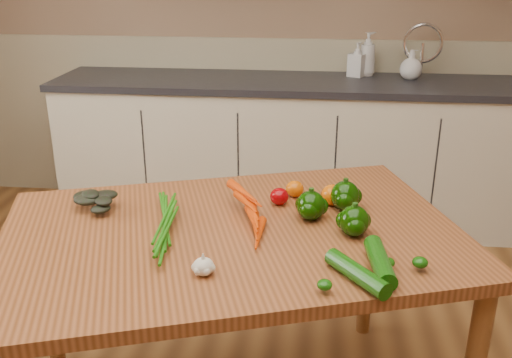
{
  "coord_description": "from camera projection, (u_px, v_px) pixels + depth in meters",
  "views": [
    {
      "loc": [
        0.36,
        -1.2,
        1.6
      ],
      "look_at": [
        0.16,
        0.67,
        0.86
      ],
      "focal_mm": 40.0,
      "sensor_mm": 36.0,
      "label": 1
    }
  ],
  "objects": [
    {
      "name": "zucchini_a",
      "position": [
        380.0,
        262.0,
        1.58
      ],
      "size": [
        0.08,
        0.23,
        0.06
      ],
      "primitive_type": "cylinder",
      "rotation": [
        1.57,
        0.0,
        0.09
      ],
      "color": "#0D4107",
      "rests_on": "table"
    },
    {
      "name": "soap_bottle_a",
      "position": [
        367.0,
        54.0,
        3.47
      ],
      "size": [
        0.14,
        0.14,
        0.26
      ],
      "primitive_type": "imported",
      "rotation": [
        0.0,
        0.0,
        2.1
      ],
      "color": "silver",
      "rests_on": "counter_run"
    },
    {
      "name": "leafy_greens",
      "position": [
        83.0,
        198.0,
        1.93
      ],
      "size": [
        0.21,
        0.19,
        0.1
      ],
      "primitive_type": null,
      "color": "black",
      "rests_on": "table"
    },
    {
      "name": "table",
      "position": [
        233.0,
        254.0,
        1.85
      ],
      "size": [
        1.67,
        1.34,
        0.78
      ],
      "rotation": [
        0.0,
        0.0,
        0.32
      ],
      "color": "brown",
      "rests_on": "ground"
    },
    {
      "name": "zucchini_b",
      "position": [
        357.0,
        273.0,
        1.53
      ],
      "size": [
        0.17,
        0.21,
        0.05
      ],
      "primitive_type": "cylinder",
      "rotation": [
        1.57,
        0.0,
        0.65
      ],
      "color": "#0D4107",
      "rests_on": "table"
    },
    {
      "name": "soap_bottle_c",
      "position": [
        411.0,
        65.0,
        3.39
      ],
      "size": [
        0.14,
        0.14,
        0.17
      ],
      "primitive_type": "imported",
      "rotation": [
        0.0,
        0.0,
        1.62
      ],
      "color": "silver",
      "rests_on": "counter_run"
    },
    {
      "name": "pepper_c",
      "position": [
        354.0,
        221.0,
        1.78
      ],
      "size": [
        0.1,
        0.1,
        0.1
      ],
      "primitive_type": "sphere",
      "color": "black",
      "rests_on": "table"
    },
    {
      "name": "tomato_a",
      "position": [
        279.0,
        196.0,
        2.0
      ],
      "size": [
        0.07,
        0.07,
        0.06
      ],
      "primitive_type": "ellipsoid",
      "color": "#900207",
      "rests_on": "table"
    },
    {
      "name": "pepper_b",
      "position": [
        345.0,
        196.0,
        1.96
      ],
      "size": [
        0.1,
        0.1,
        0.1
      ],
      "primitive_type": "sphere",
      "color": "black",
      "rests_on": "table"
    },
    {
      "name": "tomato_b",
      "position": [
        295.0,
        189.0,
        2.07
      ],
      "size": [
        0.07,
        0.07,
        0.06
      ],
      "primitive_type": "ellipsoid",
      "color": "#C75304",
      "rests_on": "table"
    },
    {
      "name": "room",
      "position": [
        174.0,
        103.0,
        1.44
      ],
      "size": [
        4.04,
        5.04,
        2.64
      ],
      "color": "brown",
      "rests_on": "ground"
    },
    {
      "name": "carrot_bunch",
      "position": [
        223.0,
        215.0,
        1.84
      ],
      "size": [
        0.32,
        0.28,
        0.07
      ],
      "primitive_type": null,
      "rotation": [
        0.0,
        0.0,
        0.32
      ],
      "color": "#E24005",
      "rests_on": "table"
    },
    {
      "name": "counter_run",
      "position": [
        291.0,
        150.0,
        3.57
      ],
      "size": [
        2.84,
        0.64,
        1.14
      ],
      "color": "beige",
      "rests_on": "ground"
    },
    {
      "name": "soap_bottle_b",
      "position": [
        357.0,
        60.0,
        3.46
      ],
      "size": [
        0.13,
        0.13,
        0.2
      ],
      "primitive_type": "imported",
      "rotation": [
        0.0,
        0.0,
        2.65
      ],
      "color": "silver",
      "rests_on": "counter_run"
    },
    {
      "name": "tomato_c",
      "position": [
        333.0,
        195.0,
        2.0
      ],
      "size": [
        0.08,
        0.08,
        0.07
      ],
      "primitive_type": "ellipsoid",
      "color": "#C75304",
      "rests_on": "table"
    },
    {
      "name": "pepper_a",
      "position": [
        311.0,
        205.0,
        1.88
      ],
      "size": [
        0.1,
        0.1,
        0.1
      ],
      "primitive_type": "sphere",
      "color": "black",
      "rests_on": "table"
    },
    {
      "name": "garlic_bulb",
      "position": [
        203.0,
        267.0,
        1.56
      ],
      "size": [
        0.06,
        0.06,
        0.05
      ],
      "primitive_type": "ellipsoid",
      "color": "silver",
      "rests_on": "table"
    }
  ]
}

